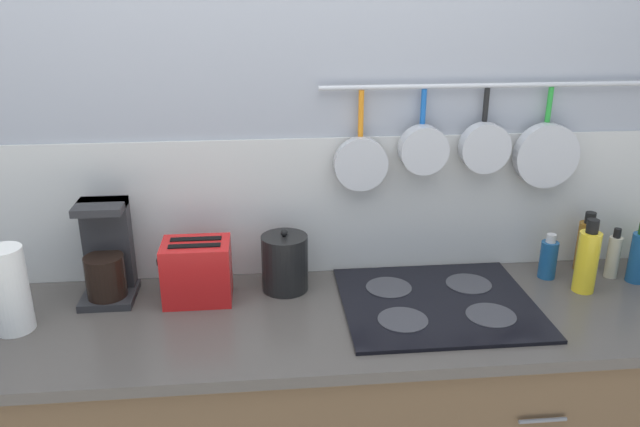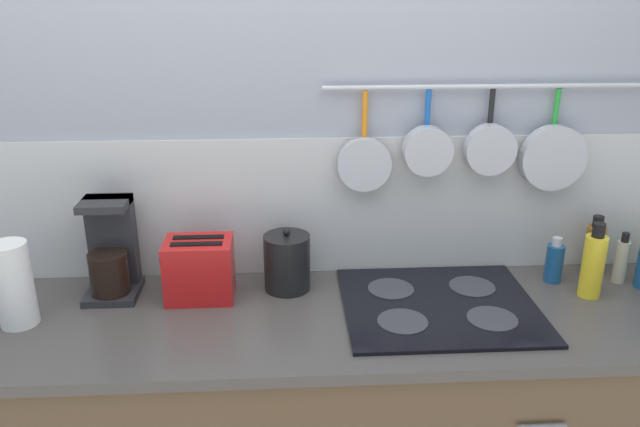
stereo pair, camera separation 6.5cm
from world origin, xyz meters
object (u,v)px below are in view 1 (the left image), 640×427
at_px(kettle, 285,263).
at_px(bottle_sesame_oil, 586,245).
at_px(bottle_vinegar, 548,258).
at_px(bottle_hot_sauce, 639,256).
at_px(bottle_cooking_wine, 587,260).
at_px(toaster, 197,271).
at_px(paper_towel_roll, 9,290).
at_px(coffee_maker, 107,259).
at_px(bottle_dish_soap, 613,256).

height_order(kettle, bottle_sesame_oil, bottle_sesame_oil).
height_order(bottle_vinegar, bottle_hot_sauce, bottle_hot_sauce).
bearing_deg(bottle_sesame_oil, bottle_cooking_wine, -117.14).
xyz_separation_m(toaster, bottle_vinegar, (1.19, 0.04, -0.03)).
distance_m(paper_towel_roll, bottle_sesame_oil, 1.89).
relative_size(coffee_maker, bottle_sesame_oil, 1.49).
relative_size(kettle, bottle_sesame_oil, 0.99).
relative_size(coffee_maker, bottle_vinegar, 2.01).
height_order(kettle, bottle_hot_sauce, kettle).
height_order(paper_towel_roll, kettle, paper_towel_roll).
bearing_deg(coffee_maker, bottle_hot_sauce, -2.13).
bearing_deg(bottle_dish_soap, paper_towel_roll, -175.11).
bearing_deg(bottle_vinegar, coffee_maker, 179.76).
relative_size(paper_towel_roll, bottle_dish_soap, 1.45).
xyz_separation_m(paper_towel_roll, kettle, (0.81, 0.18, -0.04)).
xyz_separation_m(bottle_vinegar, bottle_sesame_oil, (0.16, 0.05, 0.02)).
relative_size(paper_towel_roll, toaster, 1.13).
bearing_deg(bottle_hot_sauce, bottle_cooking_wine, -166.96).
xyz_separation_m(paper_towel_roll, bottle_dish_soap, (1.95, 0.17, -0.05)).
relative_size(paper_towel_roll, kettle, 1.22).
distance_m(paper_towel_roll, coffee_maker, 0.30).
bearing_deg(kettle, bottle_cooking_wine, -6.36).
distance_m(paper_towel_roll, bottle_cooking_wine, 1.80).
relative_size(bottle_vinegar, bottle_cooking_wine, 0.64).
height_order(coffee_maker, toaster, coffee_maker).
xyz_separation_m(paper_towel_roll, bottle_vinegar, (1.72, 0.18, -0.06)).
bearing_deg(toaster, bottle_cooking_wine, -2.93).
relative_size(bottle_sesame_oil, bottle_hot_sauce, 1.02).
bearing_deg(kettle, bottle_vinegar, -0.06).
relative_size(bottle_dish_soap, bottle_hot_sauce, 0.85).
xyz_separation_m(bottle_cooking_wine, bottle_hot_sauce, (0.21, 0.05, -0.02)).
bearing_deg(kettle, paper_towel_roll, -167.12).
xyz_separation_m(kettle, bottle_dish_soap, (1.14, -0.02, -0.02)).
bearing_deg(paper_towel_roll, toaster, 14.88).
height_order(coffee_maker, bottle_sesame_oil, coffee_maker).
xyz_separation_m(toaster, kettle, (0.28, 0.05, -0.00)).
xyz_separation_m(coffee_maker, bottle_vinegar, (1.48, -0.01, -0.06)).
height_order(toaster, kettle, kettle).
height_order(bottle_dish_soap, bottle_hot_sauce, bottle_hot_sauce).
height_order(coffee_maker, bottle_hot_sauce, coffee_maker).
bearing_deg(toaster, bottle_sesame_oil, 3.91).
bearing_deg(paper_towel_roll, bottle_vinegar, 6.10).
relative_size(toaster, kettle, 1.08).
height_order(bottle_cooking_wine, bottle_sesame_oil, bottle_cooking_wine).
bearing_deg(paper_towel_roll, bottle_dish_soap, 4.89).
bearing_deg(bottle_cooking_wine, coffee_maker, 175.77).
bearing_deg(bottle_cooking_wine, paper_towel_roll, -177.62).
bearing_deg(paper_towel_roll, coffee_maker, 38.74).
distance_m(toaster, bottle_hot_sauce, 1.49).
distance_m(paper_towel_roll, bottle_hot_sauce, 2.02).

